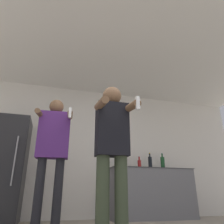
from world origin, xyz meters
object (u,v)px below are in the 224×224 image
object	(u,v)px
person_man_side	(53,145)
bottle_green_wine	(150,162)
person_woman_foreground	(112,145)
bottle_dark_rum	(139,164)
bottle_brown_liquor	(124,162)
bottle_clear_vodka	(116,162)
refrigerator	(1,167)
bottle_amber_bourbon	(163,163)

from	to	relation	value
person_man_side	bottle_green_wine	bearing A→B (deg)	24.91
person_woman_foreground	bottle_dark_rum	bearing A→B (deg)	59.37
bottle_brown_liquor	person_woman_foreground	distance (m)	1.92
bottle_dark_rum	person_man_side	distance (m)	1.89
bottle_clear_vodka	person_woman_foreground	world-z (taller)	person_woman_foreground
bottle_clear_vodka	person_man_side	distance (m)	1.49
bottle_dark_rum	person_man_side	size ratio (longest dim) A/B	0.14
bottle_brown_liquor	refrigerator	bearing A→B (deg)	-178.70
bottle_clear_vodka	person_man_side	size ratio (longest dim) A/B	0.16
person_woman_foreground	person_man_side	bearing A→B (deg)	124.91
refrigerator	bottle_dark_rum	world-z (taller)	refrigerator
bottle_dark_rum	person_woman_foreground	world-z (taller)	person_woman_foreground
bottle_amber_bourbon	bottle_dark_rum	bearing A→B (deg)	-180.00
bottle_brown_liquor	bottle_green_wine	distance (m)	0.55
person_woman_foreground	bottle_green_wine	bearing A→B (deg)	54.16
bottle_clear_vodka	person_woman_foreground	distance (m)	1.87
bottle_dark_rum	bottle_brown_liquor	world-z (taller)	bottle_brown_liquor
bottle_dark_rum	bottle_amber_bourbon	xyz separation A→B (m)	(0.51, 0.00, 0.04)
refrigerator	bottle_green_wine	xyz separation A→B (m)	(2.68, 0.05, 0.19)
refrigerator	bottle_clear_vodka	distance (m)	1.99
person_woman_foreground	bottle_brown_liquor	bearing A→B (deg)	67.53
bottle_dark_rum	person_man_side	world-z (taller)	person_man_side
bottle_green_wine	person_man_side	xyz separation A→B (m)	(-1.90, -0.88, 0.05)
refrigerator	bottle_amber_bourbon	world-z (taller)	refrigerator
refrigerator	person_woman_foreground	distance (m)	2.23
refrigerator	bottle_clear_vodka	world-z (taller)	refrigerator
refrigerator	person_man_side	world-z (taller)	person_man_side
refrigerator	bottle_green_wine	world-z (taller)	refrigerator
bottle_clear_vodka	person_man_side	bearing A→B (deg)	-143.61
refrigerator	bottle_brown_liquor	xyz separation A→B (m)	(2.14, 0.05, 0.18)
bottle_green_wine	person_woman_foreground	distance (m)	2.19
bottle_clear_vodka	bottle_amber_bourbon	distance (m)	0.98
bottle_amber_bourbon	bottle_clear_vodka	bearing A→B (deg)	-180.00
bottle_dark_rum	bottle_green_wine	world-z (taller)	bottle_green_wine
bottle_brown_liquor	bottle_clear_vodka	distance (m)	0.16
person_woman_foreground	bottle_amber_bourbon	bearing A→B (deg)	48.71
refrigerator	bottle_amber_bourbon	xyz separation A→B (m)	(2.96, 0.05, 0.19)
bottle_green_wine	person_man_side	size ratio (longest dim) A/B	0.18
bottle_dark_rum	bottle_brown_liquor	size ratio (longest dim) A/B	0.83
bottle_green_wine	bottle_amber_bourbon	distance (m)	0.28
bottle_dark_rum	person_woman_foreground	distance (m)	2.06
bottle_dark_rum	person_woman_foreground	size ratio (longest dim) A/B	0.15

